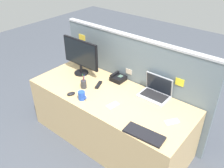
{
  "coord_description": "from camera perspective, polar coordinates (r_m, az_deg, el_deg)",
  "views": [
    {
      "loc": [
        1.53,
        -1.82,
        2.33
      ],
      "look_at": [
        0.0,
        0.05,
        0.83
      ],
      "focal_mm": 38.61,
      "sensor_mm": 36.0,
      "label": 1
    }
  ],
  "objects": [
    {
      "name": "desk",
      "position": [
        3.09,
        -0.59,
        -7.87
      ],
      "size": [
        2.05,
        0.83,
        0.71
      ],
      "primitive_type": "cube",
      "color": "tan",
      "rests_on": "ground_plane"
    },
    {
      "name": "tv_remote",
      "position": [
        3.04,
        -3.19,
        -0.19
      ],
      "size": [
        0.11,
        0.17,
        0.02
      ],
      "primitive_type": "cube",
      "rotation": [
        0.0,
        0.0,
        0.39
      ],
      "color": "black",
      "rests_on": "desk"
    },
    {
      "name": "pen_cup",
      "position": [
        2.99,
        -6.73,
        -0.01
      ],
      "size": [
        0.07,
        0.07,
        0.19
      ],
      "color": "#333338",
      "rests_on": "desk"
    },
    {
      "name": "desktop_monitor",
      "position": [
        3.22,
        -7.47,
        6.89
      ],
      "size": [
        0.59,
        0.19,
        0.48
      ],
      "color": "black",
      "rests_on": "desk"
    },
    {
      "name": "coffee_mug",
      "position": [
        2.78,
        -7.18,
        -2.73
      ],
      "size": [
        0.12,
        0.08,
        0.1
      ],
      "color": "blue",
      "rests_on": "desk"
    },
    {
      "name": "desk_phone",
      "position": [
        3.13,
        1.4,
        1.45
      ],
      "size": [
        0.17,
        0.17,
        0.1
      ],
      "color": "black",
      "rests_on": "desk"
    },
    {
      "name": "ground_plane",
      "position": [
        3.33,
        -0.56,
        -12.56
      ],
      "size": [
        10.0,
        10.0,
        0.0
      ],
      "primitive_type": "plane",
      "color": "#424751"
    },
    {
      "name": "cell_phone_white_slab",
      "position": [
        2.55,
        14.0,
        -8.66
      ],
      "size": [
        0.14,
        0.16,
        0.01
      ],
      "primitive_type": "cube",
      "rotation": [
        0.0,
        0.0,
        -0.58
      ],
      "color": "silver",
      "rests_on": "desk"
    },
    {
      "name": "keyboard_main",
      "position": [
        2.35,
        7.59,
        -11.71
      ],
      "size": [
        0.4,
        0.19,
        0.02
      ],
      "primitive_type": "cube",
      "rotation": [
        0.0,
        0.0,
        0.08
      ],
      "color": "black",
      "rests_on": "desk"
    },
    {
      "name": "computer_mouse_right_hand",
      "position": [
        2.9,
        -9.68,
        -2.28
      ],
      "size": [
        0.09,
        0.12,
        0.03
      ],
      "primitive_type": "ellipsoid",
      "rotation": [
        0.0,
        0.0,
        -0.38
      ],
      "color": "black",
      "rests_on": "desk"
    },
    {
      "name": "cell_phone_silver_slab",
      "position": [
        2.69,
        0.17,
        -5.05
      ],
      "size": [
        0.1,
        0.16,
        0.01
      ],
      "primitive_type": "cube",
      "rotation": [
        0.0,
        0.0,
        -0.18
      ],
      "color": "#B7BAC1",
      "rests_on": "desk"
    },
    {
      "name": "laptop",
      "position": [
        2.86,
        10.37,
        -1.65
      ],
      "size": [
        0.34,
        0.25,
        0.25
      ],
      "color": "#B2B5BC",
      "rests_on": "desk"
    },
    {
      "name": "cubicle_divider",
      "position": [
        3.21,
        4.58,
        0.36
      ],
      "size": [
        2.19,
        0.08,
        1.31
      ],
      "color": "slate",
      "rests_on": "ground_plane"
    }
  ]
}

